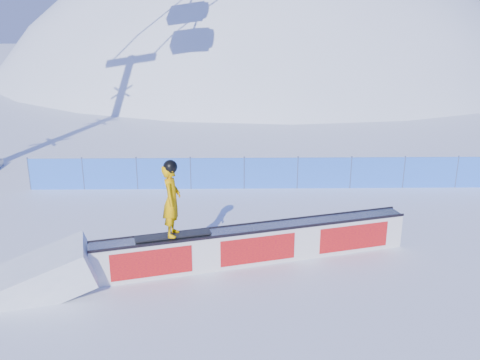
{
  "coord_description": "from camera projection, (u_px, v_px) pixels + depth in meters",
  "views": [
    {
      "loc": [
        -3.44,
        -14.51,
        6.66
      ],
      "look_at": [
        -3.22,
        0.22,
        1.76
      ],
      "focal_mm": 40.0,
      "sensor_mm": 36.0,
      "label": 1
    }
  ],
  "objects": [
    {
      "name": "snowboarder",
      "position": [
        172.0,
        200.0,
        13.25
      ],
      "size": [
        1.95,
        0.84,
        2.01
      ],
      "rotation": [
        0.0,
        0.0,
        1.49
      ],
      "color": "black",
      "rests_on": "rail_box"
    },
    {
      "name": "ground",
      "position": [
        348.0,
        238.0,
        15.92
      ],
      "size": [
        160.0,
        160.0,
        0.0
      ],
      "primitive_type": "plane",
      "color": "white",
      "rests_on": "ground"
    },
    {
      "name": "rail_box",
      "position": [
        255.0,
        245.0,
        14.3
      ],
      "size": [
        8.45,
        2.83,
        1.03
      ],
      "rotation": [
        0.0,
        0.0,
        0.27
      ],
      "color": "silver",
      "rests_on": "ground"
    },
    {
      "name": "safety_fence",
      "position": [
        324.0,
        173.0,
        20.0
      ],
      "size": [
        22.05,
        0.05,
        1.3
      ],
      "color": "blue",
      "rests_on": "ground"
    },
    {
      "name": "snow_ramp",
      "position": [
        45.0,
        290.0,
        13.05
      ],
      "size": [
        2.84,
        2.18,
        1.57
      ],
      "primitive_type": null,
      "rotation": [
        0.0,
        -0.31,
        0.27
      ],
      "color": "white",
      "rests_on": "ground"
    },
    {
      "name": "snow_hill",
      "position": [
        262.0,
        228.0,
        61.45
      ],
      "size": [
        64.0,
        64.0,
        64.0
      ],
      "color": "white",
      "rests_on": "ground"
    }
  ]
}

